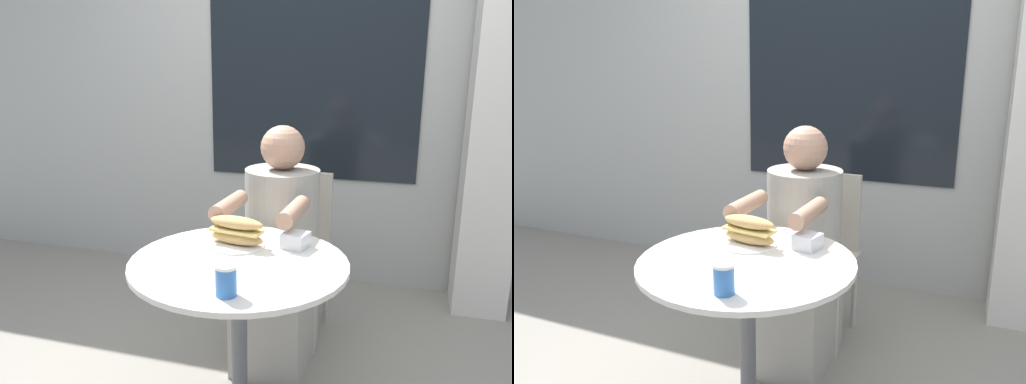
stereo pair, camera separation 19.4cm
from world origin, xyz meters
TOP-DOWN VIEW (x-y plane):
  - storefront_wall at (-0.00, 1.66)m, footprint 8.00×0.09m
  - lattice_pillar at (1.02, 1.45)m, footprint 0.29×0.29m
  - cafe_table at (0.00, 0.00)m, footprint 0.79×0.79m
  - diner_chair at (0.01, 0.93)m, footprint 0.40×0.40m
  - seated_diner at (0.01, 0.58)m, footprint 0.37×0.64m
  - sandwich_on_plate at (-0.06, 0.14)m, footprint 0.23×0.21m
  - drink_cup at (0.05, -0.28)m, footprint 0.07×0.07m
  - napkin_box at (0.17, 0.19)m, footprint 0.11×0.11m

SIDE VIEW (x-z plane):
  - seated_diner at x=0.01m, z-range -0.08..1.09m
  - diner_chair at x=0.01m, z-range 0.09..0.96m
  - cafe_table at x=0.00m, z-range 0.18..0.93m
  - napkin_box at x=0.17m, z-range 0.75..0.81m
  - drink_cup at x=0.05m, z-range 0.75..0.85m
  - sandwich_on_plate at x=-0.06m, z-range 0.74..0.86m
  - lattice_pillar at x=1.02m, z-range 0.00..2.40m
  - storefront_wall at x=0.00m, z-range 0.00..2.80m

